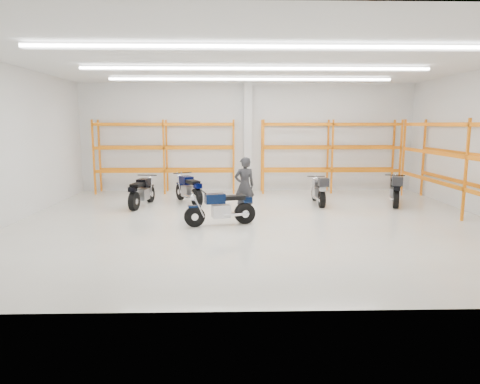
{
  "coord_description": "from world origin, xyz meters",
  "views": [
    {
      "loc": [
        -0.78,
        -12.15,
        2.84
      ],
      "look_at": [
        -0.46,
        0.5,
        0.81
      ],
      "focal_mm": 32.0,
      "sensor_mm": 36.0,
      "label": 1
    }
  ],
  "objects_px": {
    "motorcycle_back_c": "(319,191)",
    "standing_man": "(244,186)",
    "motorcycle_main": "(223,209)",
    "motorcycle_back_a": "(141,193)",
    "motorcycle_back_d": "(395,191)",
    "structural_column": "(248,138)",
    "motorcycle_back_b": "(189,190)"
  },
  "relations": [
    {
      "from": "motorcycle_main",
      "to": "motorcycle_back_a",
      "type": "height_order",
      "value": "motorcycle_back_a"
    },
    {
      "from": "motorcycle_back_c",
      "to": "motorcycle_back_d",
      "type": "height_order",
      "value": "motorcycle_back_d"
    },
    {
      "from": "motorcycle_main",
      "to": "structural_column",
      "type": "distance_m",
      "value": 6.49
    },
    {
      "from": "standing_man",
      "to": "structural_column",
      "type": "bearing_deg",
      "value": -110.91
    },
    {
      "from": "motorcycle_main",
      "to": "standing_man",
      "type": "height_order",
      "value": "standing_man"
    },
    {
      "from": "motorcycle_back_c",
      "to": "structural_column",
      "type": "relative_size",
      "value": 0.45
    },
    {
      "from": "motorcycle_back_c",
      "to": "standing_man",
      "type": "relative_size",
      "value": 1.11
    },
    {
      "from": "motorcycle_main",
      "to": "motorcycle_back_d",
      "type": "height_order",
      "value": "motorcycle_back_d"
    },
    {
      "from": "structural_column",
      "to": "standing_man",
      "type": "bearing_deg",
      "value": -93.69
    },
    {
      "from": "motorcycle_back_a",
      "to": "motorcycle_back_d",
      "type": "height_order",
      "value": "motorcycle_back_d"
    },
    {
      "from": "motorcycle_back_c",
      "to": "standing_man",
      "type": "height_order",
      "value": "standing_man"
    },
    {
      "from": "motorcycle_back_d",
      "to": "structural_column",
      "type": "height_order",
      "value": "structural_column"
    },
    {
      "from": "motorcycle_main",
      "to": "motorcycle_back_c",
      "type": "distance_m",
      "value": 4.45
    },
    {
      "from": "motorcycle_main",
      "to": "motorcycle_back_d",
      "type": "xyz_separation_m",
      "value": [
        5.97,
        2.78,
        0.06
      ]
    },
    {
      "from": "motorcycle_main",
      "to": "motorcycle_back_b",
      "type": "height_order",
      "value": "motorcycle_back_b"
    },
    {
      "from": "motorcycle_back_a",
      "to": "standing_man",
      "type": "height_order",
      "value": "standing_man"
    },
    {
      "from": "motorcycle_back_b",
      "to": "standing_man",
      "type": "relative_size",
      "value": 1.09
    },
    {
      "from": "motorcycle_back_d",
      "to": "motorcycle_back_c",
      "type": "bearing_deg",
      "value": 176.23
    },
    {
      "from": "motorcycle_back_a",
      "to": "motorcycle_main",
      "type": "bearing_deg",
      "value": -44.06
    },
    {
      "from": "motorcycle_back_a",
      "to": "motorcycle_back_d",
      "type": "distance_m",
      "value": 8.82
    },
    {
      "from": "motorcycle_back_b",
      "to": "structural_column",
      "type": "height_order",
      "value": "structural_column"
    },
    {
      "from": "motorcycle_back_d",
      "to": "standing_man",
      "type": "bearing_deg",
      "value": -166.05
    },
    {
      "from": "motorcycle_back_d",
      "to": "structural_column",
      "type": "bearing_deg",
      "value": 145.99
    },
    {
      "from": "motorcycle_main",
      "to": "motorcycle_back_b",
      "type": "xyz_separation_m",
      "value": [
        -1.27,
        3.33,
        0.03
      ]
    },
    {
      "from": "motorcycle_back_b",
      "to": "standing_man",
      "type": "bearing_deg",
      "value": -44.26
    },
    {
      "from": "structural_column",
      "to": "motorcycle_back_b",
      "type": "bearing_deg",
      "value": -127.98
    },
    {
      "from": "motorcycle_back_a",
      "to": "motorcycle_back_b",
      "type": "relative_size",
      "value": 1.07
    },
    {
      "from": "motorcycle_back_b",
      "to": "structural_column",
      "type": "relative_size",
      "value": 0.44
    },
    {
      "from": "motorcycle_back_c",
      "to": "standing_man",
      "type": "distance_m",
      "value": 3.1
    },
    {
      "from": "motorcycle_main",
      "to": "structural_column",
      "type": "relative_size",
      "value": 0.45
    },
    {
      "from": "motorcycle_main",
      "to": "standing_man",
      "type": "xyz_separation_m",
      "value": [
        0.65,
        1.46,
        0.44
      ]
    },
    {
      "from": "motorcycle_back_c",
      "to": "motorcycle_back_d",
      "type": "relative_size",
      "value": 0.96
    }
  ]
}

